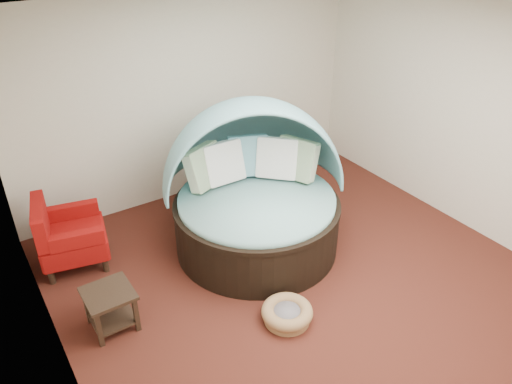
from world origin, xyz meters
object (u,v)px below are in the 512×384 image
pet_basket (287,313)px  red_armchair (67,235)px  side_table (110,304)px  canopy_daybed (255,183)px

pet_basket → red_armchair: (-1.56, 2.13, 0.30)m
pet_basket → side_table: 1.75m
red_armchair → canopy_daybed: bearing=-9.5°
canopy_daybed → pet_basket: canopy_daybed is taller
canopy_daybed → red_armchair: 2.23m
red_armchair → pet_basket: bearing=-41.8°
pet_basket → red_armchair: red_armchair is taller
canopy_daybed → pet_basket: size_ratio=3.95×
canopy_daybed → pet_basket: (-0.47, -1.33, -0.74)m
canopy_daybed → red_armchair: size_ratio=3.00×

